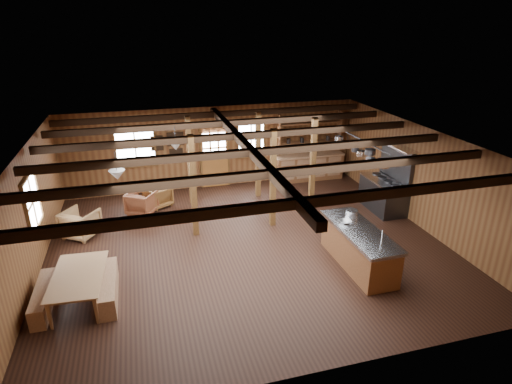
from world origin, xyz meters
TOP-DOWN VIEW (x-y plane):
  - room at (0.00, 0.00)m, footprint 10.04×9.04m
  - ceiling_joists at (0.00, 0.18)m, footprint 9.80×8.82m
  - timber_posts at (0.52, 2.08)m, footprint 3.95×2.35m
  - back_door at (0.00, 4.45)m, footprint 1.02×0.08m
  - window_back_left at (-2.60, 4.46)m, footprint 1.32×0.06m
  - window_back_right at (1.30, 4.46)m, footprint 1.02×0.06m
  - window_left at (-4.96, 0.50)m, footprint 0.14×1.24m
  - notice_boards at (-1.50, 4.46)m, footprint 1.08×0.03m
  - back_counter at (3.40, 4.20)m, footprint 2.55×0.60m
  - pendant_lamps at (-2.25, 1.00)m, footprint 1.86×2.36m
  - pot_rack at (3.17, 0.17)m, footprint 0.41×3.00m
  - kitchen_island at (2.30, -1.62)m, footprint 0.91×2.51m
  - step_stool at (2.25, -0.80)m, footprint 0.42×0.30m
  - commercial_range at (4.65, 1.08)m, footprint 0.86×1.67m
  - dining_table at (-3.90, -1.36)m, footprint 1.13×1.89m
  - bench_wall at (-4.65, -1.36)m, footprint 0.30×1.60m
  - bench_aisle at (-3.38, -1.36)m, footprint 0.32×1.71m
  - armchair_a at (-2.07, 3.19)m, footprint 0.97×0.97m
  - armchair_b at (-2.57, 2.76)m, footprint 1.06×1.07m
  - armchair_c at (-4.20, 1.71)m, footprint 1.15×1.15m
  - counter_pot at (2.43, -0.93)m, footprint 0.30×0.30m
  - bowl at (2.12, -1.21)m, footprint 0.30×0.30m

SIDE VIEW (x-z plane):
  - step_stool at x=2.25m, z-range 0.00..0.37m
  - bench_wall at x=-4.65m, z-range 0.00..0.44m
  - bench_aisle at x=-3.38m, z-range 0.00..0.47m
  - dining_table at x=-3.90m, z-range 0.00..0.64m
  - armchair_a at x=-2.07m, z-range 0.00..0.65m
  - armchair_b at x=-2.57m, z-range 0.00..0.71m
  - armchair_c at x=-4.20m, z-range 0.00..0.77m
  - kitchen_island at x=2.30m, z-range -0.12..1.08m
  - back_counter at x=3.40m, z-range -0.62..1.83m
  - commercial_range at x=4.65m, z-range -0.37..1.69m
  - back_door at x=0.00m, z-range -0.19..1.96m
  - bowl at x=2.12m, z-range 0.94..1.01m
  - counter_pot at x=2.43m, z-range 0.94..1.12m
  - room at x=0.00m, z-range -0.02..2.82m
  - timber_posts at x=0.52m, z-range 0.00..2.80m
  - window_back_left at x=-2.60m, z-range 0.94..2.26m
  - window_back_right at x=1.30m, z-range 0.94..2.26m
  - window_left at x=-4.96m, z-range 0.94..2.26m
  - notice_boards at x=-1.50m, z-range 1.19..2.09m
  - pendant_lamps at x=-2.25m, z-range 1.92..2.58m
  - pot_rack at x=3.17m, z-range 2.04..2.49m
  - ceiling_joists at x=0.00m, z-range 2.59..2.77m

